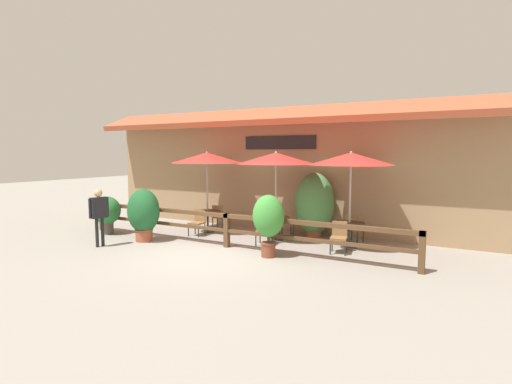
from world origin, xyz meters
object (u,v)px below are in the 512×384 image
at_px(patio_umbrella_middle, 276,158).
at_px(dining_table_middle, 276,222).
at_px(chair_near_wallside, 219,216).
at_px(chair_near_streetside, 198,221).
at_px(pedestrian, 99,210).
at_px(chair_middle_wallside, 286,222).
at_px(chair_far_streetside, 339,236).
at_px(patio_umbrella_far, 351,159).
at_px(potted_plant_broad_leaf, 314,204).
at_px(patio_umbrella_near, 207,158).
at_px(potted_plant_tall_tropical, 107,212).
at_px(chair_far_wallside, 354,227).
at_px(dining_table_far, 349,228).
at_px(potted_plant_entrance_palm, 268,219).
at_px(chair_middle_streetside, 265,229).
at_px(potted_plant_small_flowering, 143,213).
at_px(dining_table_near, 208,215).

bearing_deg(patio_umbrella_middle, dining_table_middle, -104.04).
height_order(chair_near_wallside, dining_table_middle, chair_near_wallside).
distance_m(chair_near_streetside, pedestrian, 3.05).
bearing_deg(chair_middle_wallside, chair_far_streetside, 137.52).
height_order(patio_umbrella_far, potted_plant_broad_leaf, patio_umbrella_far).
distance_m(patio_umbrella_near, potted_plant_tall_tropical, 3.72).
bearing_deg(patio_umbrella_far, chair_far_wallside, 95.91).
bearing_deg(patio_umbrella_middle, chair_near_wallside, 165.31).
height_order(patio_umbrella_far, dining_table_far, patio_umbrella_far).
distance_m(patio_umbrella_middle, pedestrian, 5.30).
relative_size(potted_plant_tall_tropical, potted_plant_broad_leaf, 0.61).
bearing_deg(pedestrian, potted_plant_entrance_palm, 120.97).
xyz_separation_m(patio_umbrella_near, chair_far_wallside, (4.75, 0.77, -2.03)).
relative_size(patio_umbrella_middle, pedestrian, 1.64).
height_order(chair_middle_streetside, patio_umbrella_far, patio_umbrella_far).
height_order(chair_near_wallside, potted_plant_tall_tropical, potted_plant_tall_tropical).
height_order(potted_plant_small_flowering, potted_plant_broad_leaf, potted_plant_broad_leaf).
bearing_deg(dining_table_far, chair_far_streetside, -96.38).
bearing_deg(chair_near_streetside, chair_middle_wallside, 23.84).
distance_m(dining_table_near, patio_umbrella_far, 5.19).
bearing_deg(dining_table_middle, pedestrian, -141.13).
distance_m(chair_near_streetside, chair_middle_wallside, 2.84).
relative_size(dining_table_middle, pedestrian, 0.52).
bearing_deg(patio_umbrella_near, pedestrian, -113.45).
height_order(chair_near_wallside, patio_umbrella_far, patio_umbrella_far).
bearing_deg(potted_plant_broad_leaf, chair_near_streetside, -154.47).
bearing_deg(potted_plant_broad_leaf, chair_middle_wallside, -161.13).
bearing_deg(chair_near_wallside, potted_plant_broad_leaf, 176.43).
bearing_deg(patio_umbrella_middle, potted_plant_entrance_palm, -68.94).
xyz_separation_m(patio_umbrella_near, dining_table_middle, (2.57, -0.03, -1.92)).
relative_size(patio_umbrella_far, potted_plant_small_flowering, 1.70).
bearing_deg(potted_plant_broad_leaf, patio_umbrella_near, -164.16).
height_order(patio_umbrella_near, potted_plant_tall_tropical, patio_umbrella_near).
bearing_deg(pedestrian, potted_plant_tall_tropical, -121.29).
xyz_separation_m(chair_near_wallside, potted_plant_entrance_palm, (3.26, -2.53, 0.53)).
bearing_deg(dining_table_far, chair_far_wallside, 95.91).
relative_size(chair_near_streetside, chair_far_wallside, 1.00).
bearing_deg(potted_plant_entrance_palm, chair_far_streetside, 41.25).
relative_size(patio_umbrella_middle, chair_far_streetside, 3.23).
bearing_deg(chair_middle_wallside, dining_table_middle, 77.70).
distance_m(patio_umbrella_far, dining_table_far, 1.92).
distance_m(chair_middle_wallside, potted_plant_broad_leaf, 1.07).
relative_size(dining_table_near, potted_plant_tall_tropical, 0.69).
distance_m(chair_near_wallside, dining_table_far, 4.82).
bearing_deg(chair_far_wallside, chair_near_streetside, 29.11).
bearing_deg(potted_plant_small_flowering, chair_middle_streetside, 21.74).
xyz_separation_m(chair_near_wallside, chair_far_streetside, (4.71, -1.26, 0.00)).
bearing_deg(chair_near_wallside, patio_umbrella_far, 164.01).
bearing_deg(dining_table_middle, chair_far_streetside, -15.30).
xyz_separation_m(dining_table_middle, chair_far_streetside, (2.17, -0.59, -0.11)).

